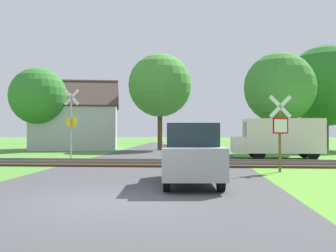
{
  "coord_description": "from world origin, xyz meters",
  "views": [
    {
      "loc": [
        1.84,
        -8.21,
        1.58
      ],
      "look_at": [
        0.5,
        9.97,
        1.8
      ],
      "focal_mm": 40.0,
      "sensor_mm": 36.0,
      "label": 1
    }
  ],
  "objects": [
    {
      "name": "ground_plane",
      "position": [
        0.0,
        0.0,
        0.0
      ],
      "size": [
        160.0,
        160.0,
        0.0
      ],
      "primitive_type": "plane",
      "color": "#4C8433"
    },
    {
      "name": "stop_sign_near",
      "position": [
        5.04,
        6.21,
        1.66
      ],
      "size": [
        0.87,
        0.2,
        2.92
      ],
      "rotation": [
        0.0,
        0.0,
        3.3
      ],
      "color": "brown",
      "rests_on": "ground"
    },
    {
      "name": "mail_truck",
      "position": [
        6.52,
        13.14,
        1.24
      ],
      "size": [
        4.91,
        1.94,
        2.24
      ],
      "rotation": [
        0.0,
        0.0,
        1.58
      ],
      "color": "silver",
      "rests_on": "ground"
    },
    {
      "name": "tree_center",
      "position": [
        -1.05,
        22.01,
        5.25
      ],
      "size": [
        5.13,
        5.13,
        7.83
      ],
      "color": "#513823",
      "rests_on": "ground"
    },
    {
      "name": "parked_car",
      "position": [
        1.7,
        2.81,
        0.89
      ],
      "size": [
        1.92,
        4.11,
        1.78
      ],
      "rotation": [
        0.0,
        0.0,
        0.07
      ],
      "color": "#99999E",
      "rests_on": "ground"
    },
    {
      "name": "rail_track",
      "position": [
        0.0,
        8.97,
        0.06
      ],
      "size": [
        60.0,
        2.6,
        0.22
      ],
      "color": "#422D1E",
      "rests_on": "ground"
    },
    {
      "name": "tree_left",
      "position": [
        -10.37,
        19.98,
        4.25
      ],
      "size": [
        4.4,
        4.4,
        6.46
      ],
      "color": "#513823",
      "rests_on": "ground"
    },
    {
      "name": "road_asphalt",
      "position": [
        0.0,
        2.0,
        0.0
      ],
      "size": [
        8.32,
        80.0,
        0.01
      ],
      "primitive_type": "cube",
      "color": "#424244",
      "rests_on": "ground"
    },
    {
      "name": "tree_far",
      "position": [
        12.51,
        23.14,
        5.24
      ],
      "size": [
        6.6,
        6.6,
        8.54
      ],
      "color": "#513823",
      "rests_on": "ground"
    },
    {
      "name": "crossing_sign_far",
      "position": [
        -4.94,
        11.75,
        2.16
      ],
      "size": [
        0.87,
        0.18,
        3.83
      ],
      "rotation": [
        0.0,
        0.0,
        -0.14
      ],
      "color": "#9E9EA5",
      "rests_on": "ground"
    },
    {
      "name": "tree_right",
      "position": [
        7.57,
        17.82,
        4.5
      ],
      "size": [
        4.84,
        4.84,
        6.93
      ],
      "color": "#513823",
      "rests_on": "ground"
    },
    {
      "name": "house",
      "position": [
        -8.22,
        22.68,
        1.99
      ],
      "size": [
        7.95,
        6.83,
        5.88
      ],
      "rotation": [
        0.0,
        0.0,
        0.18
      ],
      "color": "#B7B7BC",
      "rests_on": "ground"
    }
  ]
}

